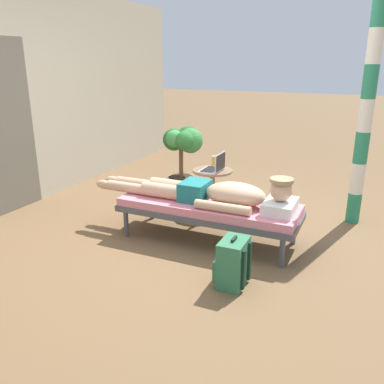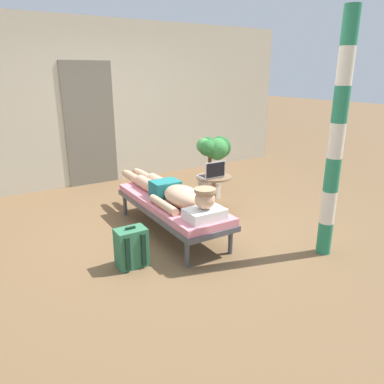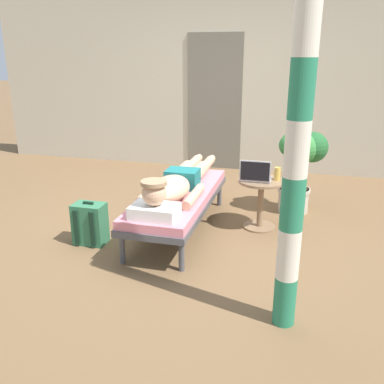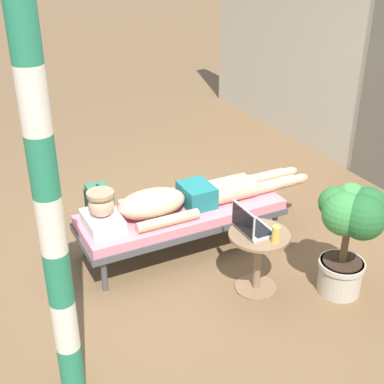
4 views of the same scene
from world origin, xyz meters
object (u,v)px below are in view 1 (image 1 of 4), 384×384
(lounge_chair, at_px, (208,208))
(person_reclining, at_px, (213,193))
(potted_plant, at_px, (183,151))
(drink_glass, at_px, (214,161))
(backpack, at_px, (233,263))
(laptop, at_px, (215,167))
(porch_post, at_px, (366,115))
(side_table, at_px, (212,183))

(lounge_chair, distance_m, person_reclining, 0.18)
(potted_plant, bearing_deg, drink_glass, -112.75)
(lounge_chair, distance_m, backpack, 0.91)
(laptop, height_order, backpack, laptop)
(drink_glass, bearing_deg, porch_post, -83.66)
(person_reclining, distance_m, potted_plant, 1.48)
(laptop, relative_size, porch_post, 0.13)
(porch_post, bearing_deg, potted_plant, 89.08)
(person_reclining, xyz_separation_m, backpack, (-0.73, -0.47, -0.32))
(laptop, relative_size, drink_glass, 2.34)
(potted_plant, xyz_separation_m, porch_post, (-0.03, -2.17, 0.59))
(side_table, distance_m, porch_post, 1.85)
(lounge_chair, height_order, backpack, backpack)
(side_table, bearing_deg, lounge_chair, -161.09)
(laptop, xyz_separation_m, drink_glass, (0.21, 0.09, 0.01))
(backpack, distance_m, potted_plant, 2.38)
(backpack, relative_size, potted_plant, 0.45)
(lounge_chair, bearing_deg, drink_glass, 18.44)
(person_reclining, bearing_deg, lounge_chair, 90.00)
(side_table, xyz_separation_m, drink_glass, (0.15, 0.04, 0.23))
(drink_glass, distance_m, potted_plant, 0.57)
(side_table, relative_size, laptop, 1.69)
(person_reclining, bearing_deg, drink_glass, 21.06)
(lounge_chair, height_order, laptop, laptop)
(person_reclining, relative_size, porch_post, 0.89)
(laptop, distance_m, porch_post, 1.73)
(potted_plant, bearing_deg, backpack, -144.66)
(person_reclining, distance_m, side_table, 0.89)
(laptop, bearing_deg, person_reclining, -159.82)
(drink_glass, xyz_separation_m, potted_plant, (0.22, 0.52, 0.04))
(side_table, bearing_deg, backpack, -152.82)
(backpack, distance_m, porch_post, 2.28)
(drink_glass, bearing_deg, lounge_chair, -161.56)
(lounge_chair, relative_size, porch_post, 0.76)
(side_table, xyz_separation_m, porch_post, (0.33, -1.61, 0.86))
(side_table, distance_m, drink_glass, 0.28)
(backpack, relative_size, porch_post, 0.17)
(person_reclining, relative_size, side_table, 4.15)
(side_table, distance_m, potted_plant, 0.73)
(person_reclining, distance_m, drink_glass, 1.03)
(laptop, bearing_deg, drink_glass, 24.11)
(lounge_chair, distance_m, drink_glass, 1.04)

